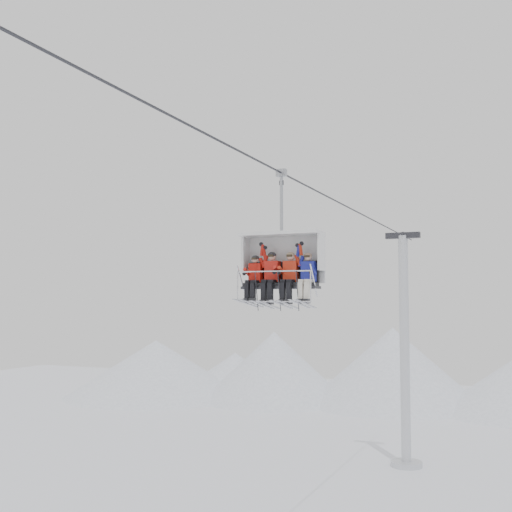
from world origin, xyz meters
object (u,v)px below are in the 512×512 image
at_px(skier_center_left, 271,275).
at_px(skier_center_right, 290,275).
at_px(lift_tower_right, 405,365).
at_px(skier_far_left, 254,277).
at_px(skier_far_right, 307,276).
at_px(chairlift_carrier, 283,260).

height_order(skier_center_left, skier_center_right, skier_center_left).
xyz_separation_m(lift_tower_right, skier_center_right, (0.32, -20.24, 4.44)).
relative_size(skier_far_left, skier_center_left, 1.00).
xyz_separation_m(skier_far_left, skier_center_left, (0.54, 0.01, 0.04)).
xyz_separation_m(skier_center_left, skier_far_right, (1.12, -0.01, -0.02)).
height_order(skier_far_left, skier_center_right, skier_center_right).
relative_size(chairlift_carrier, skier_far_right, 2.36).
bearing_deg(lift_tower_right, skier_far_left, -92.28).
distance_m(lift_tower_right, chairlift_carrier, 20.53).
xyz_separation_m(skier_center_right, skier_far_right, (0.54, -0.00, -0.02)).
relative_size(lift_tower_right, skier_center_left, 7.99).
relative_size(skier_center_left, skier_far_right, 1.00).
bearing_deg(skier_far_left, skier_far_right, 0.13).
bearing_deg(skier_far_left, lift_tower_right, 87.72).
height_order(skier_far_left, skier_center_left, skier_center_left).
bearing_deg(skier_far_left, chairlift_carrier, 21.35).
bearing_deg(skier_center_left, skier_far_left, -178.86).
height_order(lift_tower_right, chairlift_carrier, lift_tower_right).
bearing_deg(skier_center_left, skier_center_right, -0.21).
relative_size(skier_far_left, skier_center_right, 1.00).
bearing_deg(skier_far_right, lift_tower_right, 92.43).
height_order(chairlift_carrier, skier_center_left, chairlift_carrier).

